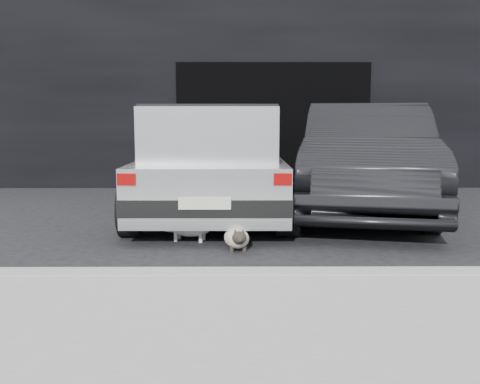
{
  "coord_description": "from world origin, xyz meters",
  "views": [
    {
      "loc": [
        0.24,
        -7.21,
        1.46
      ],
      "look_at": [
        0.28,
        -1.12,
        0.62
      ],
      "focal_mm": 40.0,
      "sensor_mm": 36.0,
      "label": 1
    }
  ],
  "objects_px": {
    "second_car": "(367,158)",
    "cat_white": "(193,226)",
    "silver_hatchback": "(214,157)",
    "cat_siamese": "(237,238)"
  },
  "relations": [
    {
      "from": "second_car",
      "to": "cat_siamese",
      "type": "bearing_deg",
      "value": -118.24
    },
    {
      "from": "silver_hatchback",
      "to": "second_car",
      "type": "bearing_deg",
      "value": 7.94
    },
    {
      "from": "cat_siamese",
      "to": "cat_white",
      "type": "height_order",
      "value": "cat_white"
    },
    {
      "from": "silver_hatchback",
      "to": "cat_siamese",
      "type": "distance_m",
      "value": 2.29
    },
    {
      "from": "cat_white",
      "to": "silver_hatchback",
      "type": "bearing_deg",
      "value": -172.78
    },
    {
      "from": "silver_hatchback",
      "to": "second_car",
      "type": "height_order",
      "value": "second_car"
    },
    {
      "from": "second_car",
      "to": "cat_white",
      "type": "xyz_separation_m",
      "value": [
        -2.56,
        -2.03,
        -0.67
      ]
    },
    {
      "from": "cat_siamese",
      "to": "second_car",
      "type": "bearing_deg",
      "value": -135.5
    },
    {
      "from": "second_car",
      "to": "cat_siamese",
      "type": "distance_m",
      "value": 3.26
    },
    {
      "from": "silver_hatchback",
      "to": "cat_white",
      "type": "distance_m",
      "value": 1.86
    }
  ]
}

